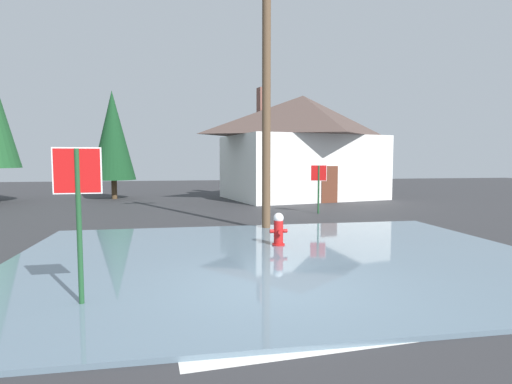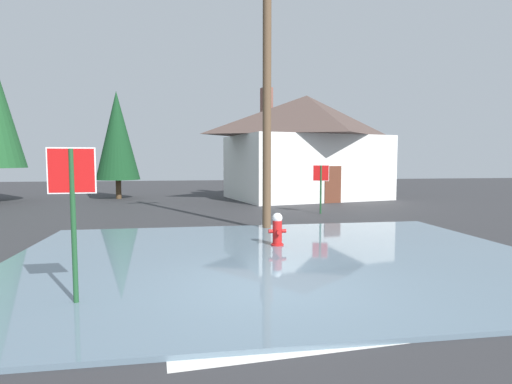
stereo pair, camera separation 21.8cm
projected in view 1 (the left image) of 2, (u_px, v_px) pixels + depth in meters
ground_plane at (277, 292)px, 7.33m from camera, size 80.00×80.00×0.10m
flood_puddle at (282, 258)px, 9.54m from camera, size 12.36×9.11×0.07m
lane_stop_bar at (339, 346)px, 5.06m from camera, size 3.93×0.64×0.01m
stop_sign_near at (78, 194)px, 6.26m from camera, size 0.72×0.08×2.51m
fire_hydrant at (279, 231)px, 10.72m from camera, size 0.47×0.40×0.93m
utility_pole at (266, 83)px, 13.21m from camera, size 1.60×0.28×9.25m
stop_sign_far at (319, 179)px, 17.60m from camera, size 0.67×0.19×2.11m
house at (303, 145)px, 24.60m from camera, size 10.48×8.34×6.66m
pine_tree_tall_left at (113, 136)px, 24.06m from camera, size 2.56×2.56×6.40m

